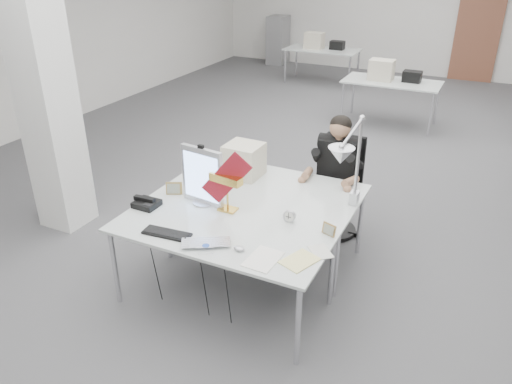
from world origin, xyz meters
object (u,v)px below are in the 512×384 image
at_px(office_chair, 337,190).
at_px(seated_person, 338,158).
at_px(desk_main, 222,230).
at_px(beige_monitor, 244,160).
at_px(desk_phone, 147,204).
at_px(bankers_lamp, 227,191).
at_px(laptop, 206,247).
at_px(architect_lamp, 350,165).
at_px(monitor, 202,176).

height_order(office_chair, seated_person, seated_person).
bearing_deg(desk_main, beige_monitor, 107.16).
bearing_deg(desk_phone, desk_main, -2.84).
height_order(bankers_lamp, desk_phone, bankers_lamp).
height_order(laptop, architect_lamp, architect_lamp).
height_order(office_chair, architect_lamp, architect_lamp).
distance_m(monitor, beige_monitor, 0.70).
xyz_separation_m(bankers_lamp, architect_lamp, (0.96, 0.34, 0.29)).
relative_size(office_chair, seated_person, 1.02).
relative_size(office_chair, desk_phone, 4.86).
bearing_deg(bankers_lamp, seated_person, 72.29).
bearing_deg(seated_person, beige_monitor, -149.10).
bearing_deg(bankers_lamp, laptop, -68.10).
relative_size(desk_main, monitor, 3.42).
relative_size(seated_person, beige_monitor, 2.88).
bearing_deg(desk_phone, office_chair, 50.74).
distance_m(office_chair, seated_person, 0.40).
xyz_separation_m(seated_person, laptop, (-0.45, -1.84, -0.13)).
xyz_separation_m(desk_phone, architect_lamp, (1.64, 0.60, 0.45)).
bearing_deg(architect_lamp, seated_person, 89.69).
relative_size(desk_main, laptop, 4.76).
relative_size(desk_main, bankers_lamp, 4.91).
height_order(desk_main, desk_phone, desk_phone).
distance_m(bankers_lamp, desk_phone, 0.74).
bearing_deg(office_chair, bankers_lamp, -116.51).
height_order(bankers_lamp, beige_monitor, bankers_lamp).
bearing_deg(office_chair, monitor, -125.88).
xyz_separation_m(seated_person, architect_lamp, (0.36, -0.88, 0.33)).
xyz_separation_m(desk_main, architect_lamp, (0.85, 0.65, 0.49)).
distance_m(office_chair, desk_phone, 2.01).
height_order(bankers_lamp, architect_lamp, architect_lamp).
distance_m(beige_monitor, architect_lamp, 1.26).
xyz_separation_m(desk_main, laptop, (0.04, -0.31, 0.03)).
bearing_deg(desk_main, bankers_lamp, 109.54).
bearing_deg(monitor, desk_main, -34.14).
relative_size(office_chair, laptop, 2.69).
bearing_deg(seated_person, monitor, -126.98).
relative_size(monitor, desk_phone, 2.52).
relative_size(laptop, desk_phone, 1.81).
distance_m(seated_person, beige_monitor, 0.95).
bearing_deg(monitor, desk_phone, -138.72).
height_order(desk_main, laptop, laptop).
relative_size(desk_main, seated_person, 1.81).
bearing_deg(beige_monitor, architect_lamp, -16.22).
distance_m(monitor, architect_lamp, 1.28).
bearing_deg(seated_person, office_chair, 88.71).
height_order(desk_phone, architect_lamp, architect_lamp).
bearing_deg(office_chair, laptop, -104.76).
bearing_deg(beige_monitor, seated_person, 33.67).
distance_m(desk_main, laptop, 0.32).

